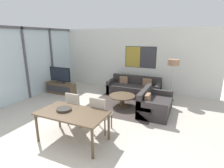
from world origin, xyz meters
TOP-DOWN VIEW (x-y plane):
  - ground_plane at (0.00, 0.00)m, footprint 24.00×24.00m
  - wall_back at (0.02, 5.72)m, footprint 7.63×0.09m
  - window_wall_left at (-3.31, 2.86)m, footprint 0.07×5.72m
  - area_rug at (0.49, 3.59)m, footprint 2.42×2.08m
  - tv_console at (-2.47, 3.83)m, footprint 1.34×0.40m
  - television at (-2.47, 3.83)m, footprint 1.05×0.20m
  - sofa_main at (0.49, 5.05)m, footprint 2.19×0.92m
  - sofa_side at (1.63, 3.49)m, footprint 0.92×1.50m
  - coffee_table at (0.49, 3.59)m, footprint 0.93×0.93m
  - dining_table at (0.21, 1.08)m, footprint 1.63×0.89m
  - dining_chair_left at (-0.18, 1.74)m, footprint 0.46×0.46m
  - dining_chair_centre at (0.61, 1.70)m, footprint 0.46×0.46m
  - fruit_bowl at (-0.03, 1.08)m, footprint 0.35×0.35m
  - floor_lamp at (2.02, 4.91)m, footprint 0.43×0.43m

SIDE VIEW (x-z plane):
  - ground_plane at x=0.00m, z-range 0.00..0.00m
  - area_rug at x=0.49m, z-range 0.00..0.01m
  - tv_console at x=-2.47m, z-range 0.00..0.50m
  - sofa_main at x=0.49m, z-range -0.12..0.65m
  - sofa_side at x=1.63m, z-range -0.12..0.65m
  - coffee_table at x=0.49m, z-range 0.10..0.50m
  - dining_chair_left at x=-0.18m, z-range 0.06..1.03m
  - dining_chair_centre at x=0.61m, z-range 0.06..1.03m
  - dining_table at x=0.21m, z-range 0.29..1.03m
  - fruit_bowl at x=-0.03m, z-range 0.74..0.80m
  - television at x=-2.47m, z-range 0.49..1.17m
  - wall_back at x=0.02m, z-range 0.01..2.81m
  - floor_lamp at x=2.02m, z-range 0.61..2.23m
  - window_wall_left at x=-3.31m, z-range 0.13..2.93m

